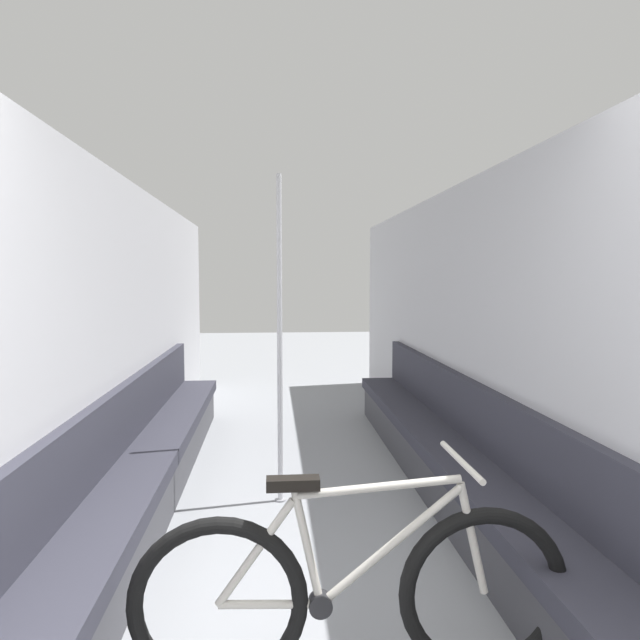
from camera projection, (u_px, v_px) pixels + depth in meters
name	position (u px, v px, depth m)	size (l,w,h in m)	color
wall_left	(109.00, 341.00, 3.82)	(0.10, 8.77, 2.28)	#B2B2B7
wall_right	(482.00, 337.00, 4.04)	(0.10, 8.77, 2.28)	#B2B2B7
bench_seat_row_left	(149.00, 461.00, 3.98)	(0.42, 4.74, 0.84)	#3D3D42
bench_seat_row_right	(445.00, 453.00, 4.16)	(0.42, 4.74, 0.84)	#3D3D42
bicycle	(353.00, 594.00, 2.18)	(1.71, 0.46, 0.88)	black
grab_pole_near	(280.00, 345.00, 3.92)	(0.08, 0.08, 2.26)	gray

